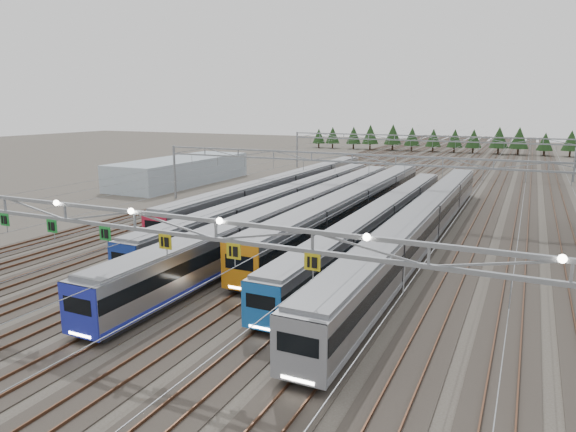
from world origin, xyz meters
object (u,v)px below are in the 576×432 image
at_px(train_d, 355,205).
at_px(gantry_mid, 352,165).
at_px(train_c, 301,212).
at_px(west_shed, 182,171).
at_px(train_a, 287,187).
at_px(train_b, 287,201).
at_px(gantry_near, 133,224).
at_px(train_f, 424,222).
at_px(train_e, 381,219).
at_px(gantry_far, 421,143).

height_order(train_d, gantry_mid, gantry_mid).
distance_m(train_c, west_shed, 42.01).
distance_m(train_a, train_b, 10.33).
height_order(train_b, gantry_near, gantry_near).
bearing_deg(train_f, train_e, 178.29).
height_order(train_a, gantry_far, gantry_far).
relative_size(train_a, train_c, 0.92).
bearing_deg(train_a, train_f, -32.73).
height_order(train_d, gantry_near, gantry_near).
bearing_deg(gantry_mid, train_c, -101.60).
height_order(train_b, train_f, train_f).
bearing_deg(train_c, train_e, 5.37).
bearing_deg(gantry_far, train_d, -87.44).
bearing_deg(train_d, gantry_far, 92.56).
bearing_deg(gantry_near, train_e, 77.24).
height_order(train_d, train_e, train_d).
bearing_deg(west_shed, train_c, -35.02).
height_order(gantry_near, gantry_mid, gantry_near).
bearing_deg(train_b, train_d, -1.14).
height_order(train_a, train_d, train_d).
distance_m(train_e, gantry_mid, 12.93).
bearing_deg(gantry_near, train_a, 104.18).
distance_m(train_a, train_c, 17.64).
height_order(train_c, west_shed, west_shed).
height_order(train_e, gantry_near, gantry_near).
bearing_deg(train_e, gantry_near, -102.76).
xyz_separation_m(train_a, west_shed, (-25.40, 8.93, 0.06)).
relative_size(train_c, gantry_near, 1.13).
distance_m(train_d, gantry_mid, 7.02).
bearing_deg(gantry_far, gantry_mid, -90.00).
distance_m(train_f, west_shed, 53.31).
height_order(train_a, train_b, train_a).
relative_size(train_b, train_c, 0.92).
xyz_separation_m(gantry_near, west_shed, (-36.61, 53.27, -4.84)).
relative_size(train_e, west_shed, 1.81).
xyz_separation_m(train_c, train_f, (13.50, 0.71, 0.06)).
distance_m(train_d, train_f, 10.29).
height_order(gantry_near, west_shed, gantry_near).
bearing_deg(west_shed, train_a, -19.38).
bearing_deg(train_c, gantry_near, -85.68).
bearing_deg(train_a, train_d, -35.06).
bearing_deg(train_c, west_shed, 144.98).
xyz_separation_m(train_b, train_d, (9.00, -0.18, 0.25)).
height_order(train_d, train_f, train_d).
bearing_deg(gantry_mid, train_b, -143.04).
distance_m(train_f, gantry_near, 32.31).
bearing_deg(train_d, west_shed, 154.68).
xyz_separation_m(train_b, gantry_far, (6.75, 50.08, 4.32)).
bearing_deg(west_shed, train_b, -31.36).
relative_size(train_c, gantry_far, 1.13).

